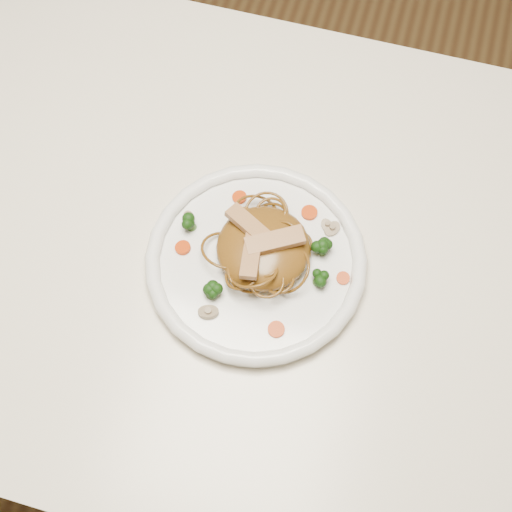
# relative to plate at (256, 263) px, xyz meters

# --- Properties ---
(ground) EXTENTS (4.00, 4.00, 0.00)m
(ground) POSITION_rel_plate_xyz_m (-0.07, 0.03, -0.76)
(ground) COLOR #4C311A
(ground) RESTS_ON ground
(table) EXTENTS (1.20, 0.80, 0.75)m
(table) POSITION_rel_plate_xyz_m (-0.07, 0.03, -0.11)
(table) COLOR #F2E6CD
(table) RESTS_ON ground
(plate) EXTENTS (0.30, 0.30, 0.02)m
(plate) POSITION_rel_plate_xyz_m (0.00, 0.00, 0.00)
(plate) COLOR white
(plate) RESTS_ON table
(noodle_mound) EXTENTS (0.13, 0.13, 0.04)m
(noodle_mound) POSITION_rel_plate_xyz_m (0.01, 0.01, 0.03)
(noodle_mound) COLOR brown
(noodle_mound) RESTS_ON plate
(chicken_a) EXTENTS (0.08, 0.06, 0.01)m
(chicken_a) POSITION_rel_plate_xyz_m (0.02, 0.01, 0.05)
(chicken_a) COLOR tan
(chicken_a) RESTS_ON noodle_mound
(chicken_b) EXTENTS (0.07, 0.05, 0.01)m
(chicken_b) POSITION_rel_plate_xyz_m (-0.02, 0.03, 0.05)
(chicken_b) COLOR tan
(chicken_b) RESTS_ON noodle_mound
(chicken_c) EXTENTS (0.03, 0.07, 0.01)m
(chicken_c) POSITION_rel_plate_xyz_m (-0.00, -0.01, 0.05)
(chicken_c) COLOR tan
(chicken_c) RESTS_ON noodle_mound
(broccoli_0) EXTENTS (0.04, 0.04, 0.03)m
(broccoli_0) POSITION_rel_plate_xyz_m (0.08, 0.04, 0.02)
(broccoli_0) COLOR #16390B
(broccoli_0) RESTS_ON plate
(broccoli_1) EXTENTS (0.03, 0.03, 0.03)m
(broccoli_1) POSITION_rel_plate_xyz_m (-0.10, 0.02, 0.02)
(broccoli_1) COLOR #16390B
(broccoli_1) RESTS_ON plate
(broccoli_2) EXTENTS (0.03, 0.03, 0.03)m
(broccoli_2) POSITION_rel_plate_xyz_m (-0.04, -0.06, 0.02)
(broccoli_2) COLOR #16390B
(broccoli_2) RESTS_ON plate
(broccoli_3) EXTENTS (0.02, 0.02, 0.03)m
(broccoli_3) POSITION_rel_plate_xyz_m (0.09, -0.01, 0.02)
(broccoli_3) COLOR #16390B
(broccoli_3) RESTS_ON plate
(carrot_0) EXTENTS (0.03, 0.03, 0.00)m
(carrot_0) POSITION_rel_plate_xyz_m (0.05, 0.09, 0.01)
(carrot_0) COLOR #C23807
(carrot_0) RESTS_ON plate
(carrot_1) EXTENTS (0.03, 0.03, 0.00)m
(carrot_1) POSITION_rel_plate_xyz_m (-0.10, -0.01, 0.01)
(carrot_1) COLOR #C23807
(carrot_1) RESTS_ON plate
(carrot_2) EXTENTS (0.02, 0.02, 0.00)m
(carrot_2) POSITION_rel_plate_xyz_m (0.12, 0.01, 0.01)
(carrot_2) COLOR #C23807
(carrot_2) RESTS_ON plate
(carrot_3) EXTENTS (0.03, 0.03, 0.00)m
(carrot_3) POSITION_rel_plate_xyz_m (-0.05, 0.09, 0.01)
(carrot_3) COLOR #C23807
(carrot_3) RESTS_ON plate
(carrot_4) EXTENTS (0.02, 0.02, 0.00)m
(carrot_4) POSITION_rel_plate_xyz_m (0.05, -0.09, 0.01)
(carrot_4) COLOR #C23807
(carrot_4) RESTS_ON plate
(mushroom_0) EXTENTS (0.03, 0.03, 0.01)m
(mushroom_0) POSITION_rel_plate_xyz_m (-0.04, -0.09, 0.01)
(mushroom_0) COLOR gray
(mushroom_0) RESTS_ON plate
(mushroom_1) EXTENTS (0.03, 0.03, 0.01)m
(mushroom_1) POSITION_rel_plate_xyz_m (0.09, 0.07, 0.01)
(mushroom_1) COLOR gray
(mushroom_1) RESTS_ON plate
(mushroom_2) EXTENTS (0.03, 0.03, 0.01)m
(mushroom_2) POSITION_rel_plate_xyz_m (-0.11, 0.04, 0.01)
(mushroom_2) COLOR gray
(mushroom_2) RESTS_ON plate
(mushroom_3) EXTENTS (0.03, 0.03, 0.01)m
(mushroom_3) POSITION_rel_plate_xyz_m (0.08, 0.08, 0.01)
(mushroom_3) COLOR gray
(mushroom_3) RESTS_ON plate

